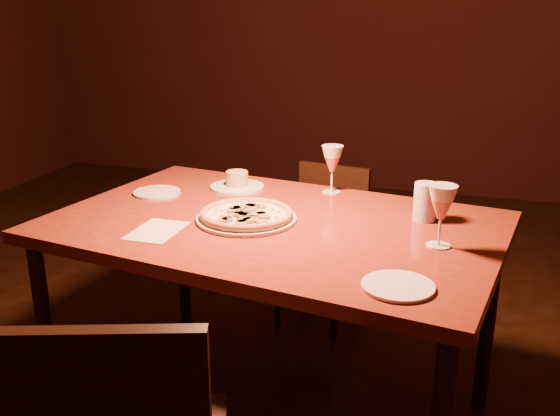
% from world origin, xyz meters
% --- Properties ---
extents(back_wall, '(6.00, 0.04, 3.00)m').
position_xyz_m(back_wall, '(0.00, 3.50, 1.50)').
color(back_wall, black).
rests_on(back_wall, floor).
extents(dining_table, '(1.65, 1.20, 0.81)m').
position_xyz_m(dining_table, '(0.17, 0.20, 0.74)').
color(dining_table, maroon).
rests_on(dining_table, floor).
extents(chair_far, '(0.43, 0.43, 0.77)m').
position_xyz_m(chair_far, '(0.14, 1.09, 0.43)').
color(chair_far, black).
rests_on(chair_far, floor).
extents(pizza_plate, '(0.35, 0.35, 0.04)m').
position_xyz_m(pizza_plate, '(0.08, 0.18, 0.83)').
color(pizza_plate, white).
rests_on(pizza_plate, dining_table).
extents(ramekin_saucer, '(0.22, 0.22, 0.07)m').
position_xyz_m(ramekin_saucer, '(-0.10, 0.54, 0.83)').
color(ramekin_saucer, white).
rests_on(ramekin_saucer, dining_table).
extents(wine_glass_far, '(0.09, 0.09, 0.19)m').
position_xyz_m(wine_glass_far, '(0.28, 0.59, 0.91)').
color(wine_glass_far, '#C36651').
rests_on(wine_glass_far, dining_table).
extents(wine_glass_right, '(0.09, 0.09, 0.20)m').
position_xyz_m(wine_glass_right, '(0.73, 0.13, 0.91)').
color(wine_glass_right, '#C36651').
rests_on(wine_glass_right, dining_table).
extents(water_tumbler, '(0.08, 0.08, 0.13)m').
position_xyz_m(water_tumbler, '(0.66, 0.37, 0.88)').
color(water_tumbler, silver).
rests_on(water_tumbler, dining_table).
extents(side_plate_left, '(0.18, 0.18, 0.01)m').
position_xyz_m(side_plate_left, '(-0.37, 0.38, 0.82)').
color(side_plate_left, white).
rests_on(side_plate_left, dining_table).
extents(side_plate_near, '(0.19, 0.19, 0.01)m').
position_xyz_m(side_plate_near, '(0.64, -0.21, 0.82)').
color(side_plate_near, white).
rests_on(side_plate_near, dining_table).
extents(menu_card, '(0.15, 0.22, 0.00)m').
position_xyz_m(menu_card, '(-0.17, -0.01, 0.81)').
color(menu_card, beige).
rests_on(menu_card, dining_table).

